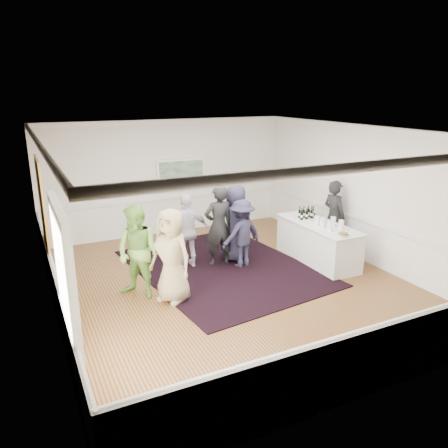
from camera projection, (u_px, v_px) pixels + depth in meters
name	position (u px, v px, depth m)	size (l,w,h in m)	color
floor	(231.00, 283.00, 9.30)	(8.00, 8.00, 0.00)	brown
ceiling	(232.00, 131.00, 8.36)	(7.00, 8.00, 0.02)	white
wall_left	(47.00, 235.00, 7.37)	(0.02, 8.00, 3.20)	white
wall_right	(364.00, 194.00, 10.29)	(0.02, 8.00, 3.20)	white
wall_back	(167.00, 177.00, 12.27)	(7.00, 0.02, 3.20)	white
wall_front	(377.00, 288.00, 5.39)	(7.00, 0.02, 3.20)	white
wainscoting	(231.00, 262.00, 9.15)	(7.00, 8.00, 1.00)	white
mirror	(42.00, 206.00, 8.45)	(0.05, 1.25, 1.85)	gold
doorway	(65.00, 288.00, 5.81)	(0.10, 1.78, 2.56)	white
landscape_painting	(181.00, 170.00, 12.34)	(1.44, 0.06, 0.66)	white
area_rug	(223.00, 267.00, 10.11)	(3.55, 4.66, 0.02)	black
serving_table	(318.00, 242.00, 10.40)	(0.88, 2.33, 0.94)	silver
bartender	(334.00, 217.00, 10.91)	(0.67, 0.44, 1.84)	black
guest_tan	(171.00, 256.00, 8.30)	(0.91, 0.59, 1.85)	tan
guest_green	(138.00, 252.00, 8.48)	(0.90, 0.70, 1.85)	#78B448
guest_lilac	(188.00, 231.00, 9.95)	(1.02, 0.42, 1.73)	silver
guest_dark_a	(242.00, 233.00, 10.00)	(1.03, 0.59, 1.60)	#201F33
guest_dark_b	(219.00, 226.00, 10.03)	(0.70, 0.46, 1.91)	black
guest_navy	(236.00, 224.00, 10.31)	(0.90, 0.59, 1.85)	#201F33
wine_bottles	(306.00, 212.00, 10.65)	(0.45, 0.24, 0.31)	black
juice_pitchers	(329.00, 223.00, 9.90)	(0.40, 0.63, 0.24)	#5CAB3D
ice_bucket	(318.00, 217.00, 10.37)	(0.26, 0.26, 0.24)	silver
nut_bowl	(343.00, 235.00, 9.36)	(0.24, 0.24, 0.08)	white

